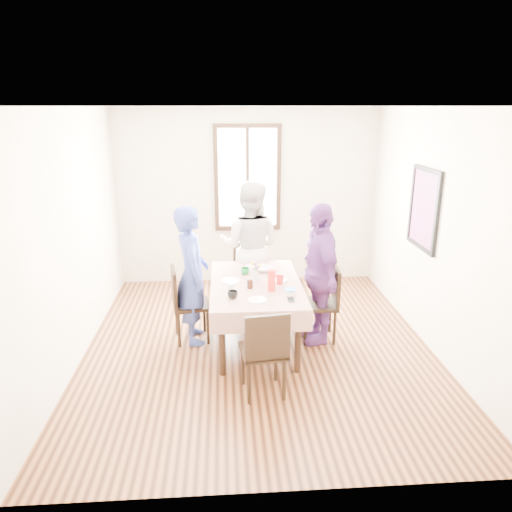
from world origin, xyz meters
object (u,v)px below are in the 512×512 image
object	(u,v)px
chair_near	(263,350)
chair_left	(191,304)
person_right	(319,274)
chair_far	(251,277)
dining_table	(256,313)
chair_right	(319,304)
person_far	(251,247)
person_left	(192,275)

from	to	relation	value
chair_near	chair_left	bearing A→B (deg)	115.56
person_right	chair_near	bearing A→B (deg)	-40.72
chair_far	chair_left	bearing A→B (deg)	43.15
chair_left	chair_far	bearing A→B (deg)	130.07
dining_table	chair_near	distance (m)	1.04
chair_right	person_far	size ratio (longest dim) A/B	0.51
person_far	chair_near	bearing A→B (deg)	105.78
chair_near	chair_right	bearing A→B (deg)	47.57
person_right	person_left	bearing A→B (deg)	-99.98
person_right	dining_table	bearing A→B (deg)	-92.70
chair_left	person_right	bearing A→B (deg)	76.87
chair_near	chair_far	bearing A→B (deg)	82.67
chair_right	person_far	world-z (taller)	person_far
person_far	person_left	bearing A→B (deg)	65.55
person_far	person_right	distance (m)	1.22
dining_table	person_right	size ratio (longest dim) A/B	0.90
person_far	person_right	xyz separation A→B (m)	(0.74, -0.97, -0.05)
chair_near	person_left	xyz separation A→B (m)	(-0.74, 1.17, 0.37)
chair_left	person_far	size ratio (longest dim) A/B	0.51
chair_far	person_left	bearing A→B (deg)	43.92
chair_right	person_right	world-z (taller)	person_right
chair_left	chair_near	world-z (taller)	same
chair_near	dining_table	bearing A→B (deg)	82.67
dining_table	person_right	bearing A→B (deg)	3.64
chair_right	chair_near	bearing A→B (deg)	148.59
dining_table	chair_right	bearing A→B (deg)	3.54
chair_left	person_left	distance (m)	0.37
person_left	person_far	size ratio (longest dim) A/B	0.93
person_left	person_right	bearing A→B (deg)	-102.69
chair_left	chair_right	size ratio (longest dim) A/B	1.00
chair_left	chair_far	size ratio (longest dim) A/B	1.00
chair_left	person_far	world-z (taller)	person_far
chair_right	chair_far	distance (m)	1.24
person_left	person_far	distance (m)	1.15
dining_table	chair_far	bearing A→B (deg)	90.00
chair_far	person_right	world-z (taller)	person_right
chair_near	person_far	world-z (taller)	person_far
person_left	person_far	xyz separation A→B (m)	(0.74, 0.87, 0.07)
person_left	person_far	bearing A→B (deg)	-49.29
chair_right	person_far	bearing A→B (deg)	41.81
dining_table	person_left	size ratio (longest dim) A/B	0.91
chair_left	chair_right	bearing A→B (deg)	76.92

